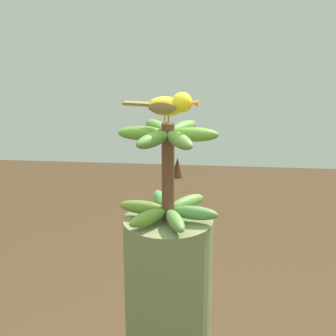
% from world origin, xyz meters
% --- Properties ---
extents(banana_bunch, '(0.30, 0.30, 0.29)m').
position_xyz_m(banana_bunch, '(0.00, -0.00, 1.31)').
color(banana_bunch, brown).
rests_on(banana_bunch, banana_tree).
extents(perched_bird, '(0.07, 0.22, 0.09)m').
position_xyz_m(perched_bird, '(-0.00, -0.01, 1.51)').
color(perched_bird, '#C68933').
rests_on(perched_bird, banana_bunch).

